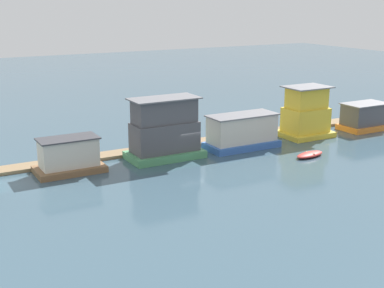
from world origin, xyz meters
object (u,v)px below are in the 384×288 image
(houseboat_blue, at_px, (242,132))
(houseboat_orange, at_px, (364,117))
(houseboat_green, at_px, (165,131))
(houseboat_yellow, at_px, (306,114))
(dinghy_red, at_px, (310,154))
(houseboat_brown, at_px, (69,157))

(houseboat_blue, xyz_separation_m, houseboat_orange, (16.81, -0.28, -0.18))
(houseboat_green, bearing_deg, houseboat_yellow, 0.00)
(houseboat_blue, bearing_deg, houseboat_yellow, 3.65)
(houseboat_yellow, xyz_separation_m, dinghy_red, (-4.86, -6.39, -2.22))
(houseboat_green, distance_m, houseboat_yellow, 17.13)
(dinghy_red, bearing_deg, houseboat_brown, 162.82)
(houseboat_green, relative_size, dinghy_red, 2.03)
(houseboat_brown, bearing_deg, houseboat_green, -1.44)
(houseboat_blue, bearing_deg, houseboat_orange, -0.96)
(houseboat_orange, xyz_separation_m, dinghy_red, (-12.95, -5.55, -1.24))
(houseboat_blue, bearing_deg, houseboat_brown, 177.44)
(houseboat_orange, bearing_deg, houseboat_brown, 178.22)
(houseboat_blue, xyz_separation_m, dinghy_red, (3.87, -5.84, -1.42))
(houseboat_brown, bearing_deg, houseboat_blue, -2.56)
(houseboat_yellow, relative_size, houseboat_orange, 1.00)
(houseboat_green, xyz_separation_m, houseboat_blue, (8.41, -0.55, -0.99))
(dinghy_red, bearing_deg, houseboat_blue, 123.52)
(houseboat_orange, bearing_deg, houseboat_green, 178.10)
(houseboat_green, xyz_separation_m, houseboat_yellow, (17.13, 0.00, -0.20))
(houseboat_green, xyz_separation_m, dinghy_red, (12.27, -6.39, -2.41))
(houseboat_green, height_order, dinghy_red, houseboat_green)
(houseboat_blue, distance_m, houseboat_yellow, 8.78)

